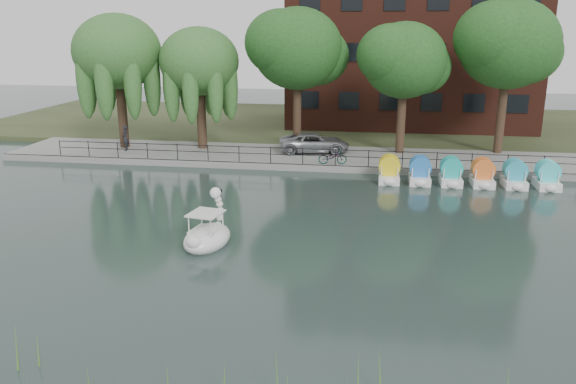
% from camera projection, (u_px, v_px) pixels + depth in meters
% --- Properties ---
extents(ground_plane, '(120.00, 120.00, 0.00)m').
position_uv_depth(ground_plane, '(260.00, 252.00, 22.00)').
color(ground_plane, '#354744').
extents(promenade, '(40.00, 6.00, 0.40)m').
position_uv_depth(promenade, '(308.00, 157.00, 37.12)').
color(promenade, gray).
rests_on(promenade, ground_plane).
extents(kerb, '(40.00, 0.25, 0.40)m').
position_uv_depth(kerb, '(302.00, 168.00, 34.32)').
color(kerb, gray).
rests_on(kerb, ground_plane).
extents(land_strip, '(60.00, 22.00, 0.36)m').
position_uv_depth(land_strip, '(326.00, 123.00, 50.41)').
color(land_strip, '#47512D').
rests_on(land_strip, ground_plane).
extents(railing, '(32.00, 0.05, 1.00)m').
position_uv_depth(railing, '(303.00, 152.00, 34.24)').
color(railing, black).
rests_on(railing, promenade).
extents(apartment_building, '(20.00, 10.07, 18.00)m').
position_uv_depth(apartment_building, '(412.00, 16.00, 46.78)').
color(apartment_building, '#4C1E16').
rests_on(apartment_building, land_strip).
extents(willow_left, '(5.88, 5.88, 9.01)m').
position_uv_depth(willow_left, '(117.00, 52.00, 37.60)').
color(willow_left, '#473323').
rests_on(willow_left, promenade).
extents(willow_mid, '(5.32, 5.32, 8.15)m').
position_uv_depth(willow_mid, '(199.00, 62.00, 37.45)').
color(willow_mid, '#473323').
rests_on(willow_mid, promenade).
extents(broadleaf_center, '(6.00, 6.00, 9.25)m').
position_uv_depth(broadleaf_center, '(297.00, 49.00, 37.23)').
color(broadleaf_center, '#473323').
rests_on(broadleaf_center, promenade).
extents(broadleaf_right, '(5.40, 5.40, 8.32)m').
position_uv_depth(broadleaf_right, '(404.00, 61.00, 35.93)').
color(broadleaf_right, '#473323').
rests_on(broadleaf_right, promenade).
extents(broadleaf_far, '(6.30, 6.30, 9.71)m').
position_uv_depth(broadleaf_far, '(509.00, 45.00, 35.66)').
color(broadleaf_far, '#473323').
rests_on(broadleaf_far, promenade).
extents(minivan, '(3.40, 5.72, 1.49)m').
position_uv_depth(minivan, '(314.00, 141.00, 37.48)').
color(minivan, gray).
rests_on(minivan, promenade).
extents(bicycle, '(0.82, 1.78, 1.00)m').
position_uv_depth(bicycle, '(333.00, 156.00, 34.29)').
color(bicycle, gray).
rests_on(bicycle, promenade).
extents(pedestrian, '(0.69, 0.83, 1.98)m').
position_uv_depth(pedestrian, '(125.00, 136.00, 37.93)').
color(pedestrian, black).
rests_on(pedestrian, promenade).
extents(swan_boat, '(2.10, 2.86, 2.20)m').
position_uv_depth(swan_boat, '(208.00, 234.00, 22.55)').
color(swan_boat, white).
rests_on(swan_boat, ground_plane).
extents(pedal_boat_row, '(9.65, 1.70, 1.40)m').
position_uv_depth(pedal_boat_row, '(467.00, 174.00, 31.18)').
color(pedal_boat_row, white).
rests_on(pedal_boat_row, ground_plane).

